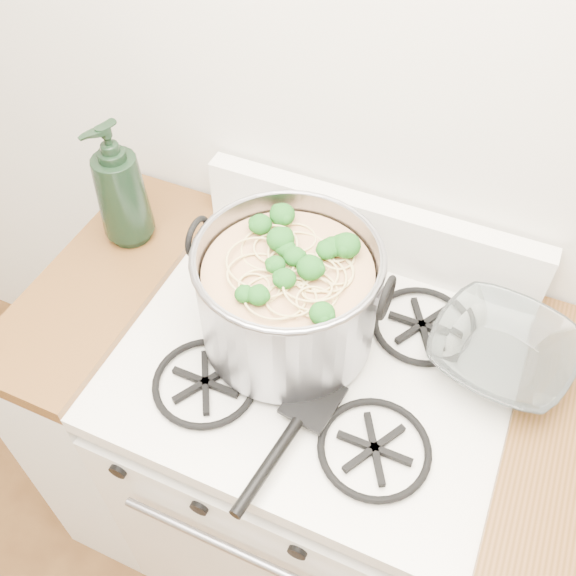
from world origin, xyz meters
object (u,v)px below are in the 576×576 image
Objects in this scene: glass_bowl at (499,357)px; bottle at (119,184)px; spatula at (313,398)px; gas_range at (310,462)px; stock_pot at (288,297)px.

bottle is at bearing 179.01° from glass_bowl.
glass_bowl is at bearing 45.34° from spatula.
spatula is at bearing -71.19° from gas_range.
gas_range is 2.44× the size of stock_pot.
bottle is (-0.44, 0.11, 0.04)m from stock_pot.
stock_pot is at bearing 164.46° from gas_range.
gas_range is at bearing -160.26° from glass_bowl.
gas_range is 0.83m from bottle.
glass_bowl is 0.35× the size of bottle.
bottle is (-0.84, 0.01, 0.13)m from glass_bowl.
gas_range is 0.60m from stock_pot.
spatula is at bearing -142.24° from glass_bowl.
spatula is at bearing -3.85° from bottle.
glass_bowl is at bearing 13.87° from stock_pot.
gas_range is 8.68× the size of glass_bowl.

